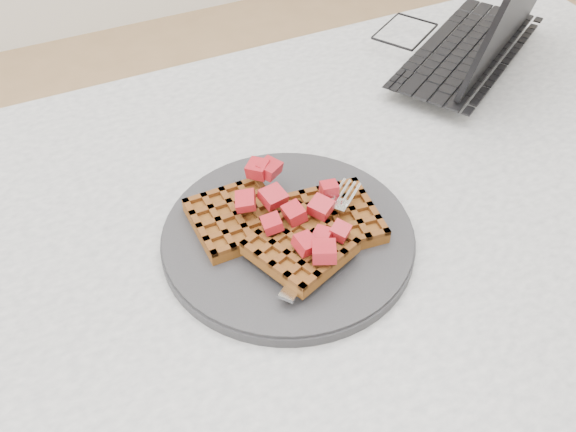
{
  "coord_description": "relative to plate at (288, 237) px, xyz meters",
  "views": [
    {
      "loc": [
        -0.29,
        -0.43,
        1.26
      ],
      "look_at": [
        -0.08,
        0.0,
        0.79
      ],
      "focal_mm": 40.0,
      "sensor_mm": 36.0,
      "label": 1
    }
  ],
  "objects": [
    {
      "name": "table",
      "position": [
        0.08,
        -0.0,
        -0.12
      ],
      "size": [
        1.2,
        0.8,
        0.75
      ],
      "color": "beige",
      "rests_on": "ground"
    },
    {
      "name": "plate",
      "position": [
        0.0,
        0.0,
        0.0
      ],
      "size": [
        0.28,
        0.28,
        0.02
      ],
      "primitive_type": "cylinder",
      "color": "#252528",
      "rests_on": "table"
    },
    {
      "name": "waffles",
      "position": [
        0.0,
        -0.0,
        0.02
      ],
      "size": [
        0.19,
        0.18,
        0.03
      ],
      "color": "brown",
      "rests_on": "plate"
    },
    {
      "name": "strawberry_pile",
      "position": [
        0.0,
        0.0,
        0.05
      ],
      "size": [
        0.15,
        0.15,
        0.02
      ],
      "primitive_type": null,
      "color": "maroon",
      "rests_on": "waffles"
    },
    {
      "name": "fork",
      "position": [
        0.03,
        -0.03,
        0.02
      ],
      "size": [
        0.16,
        0.13,
        0.02
      ],
      "primitive_type": null,
      "rotation": [
        0.0,
        0.0,
        -0.89
      ],
      "color": "silver",
      "rests_on": "plate"
    },
    {
      "name": "laptop",
      "position": [
        0.39,
        0.24,
        0.03
      ],
      "size": [
        0.38,
        0.35,
        0.21
      ],
      "rotation": [
        0.0,
        0.0,
        3.69
      ],
      "color": "black",
      "rests_on": "table"
    }
  ]
}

